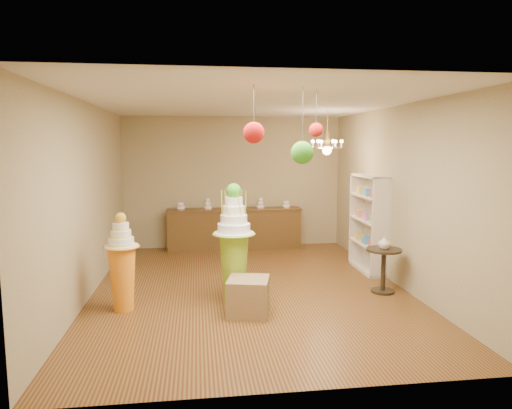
{
  "coord_description": "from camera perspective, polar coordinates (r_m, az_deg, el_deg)",
  "views": [
    {
      "loc": [
        -0.83,
        -7.25,
        2.32
      ],
      "look_at": [
        0.11,
        0.0,
        1.39
      ],
      "focal_mm": 32.0,
      "sensor_mm": 36.0,
      "label": 1
    }
  ],
  "objects": [
    {
      "name": "floor",
      "position": [
        7.66,
        -0.84,
        -10.39
      ],
      "size": [
        6.5,
        6.5,
        0.0
      ],
      "primitive_type": "plane",
      "color": "brown",
      "rests_on": "ground"
    },
    {
      "name": "ceiling",
      "position": [
        7.33,
        -0.89,
        12.56
      ],
      "size": [
        6.5,
        6.5,
        0.0
      ],
      "primitive_type": "plane",
      "rotation": [
        3.14,
        0.0,
        0.0
      ],
      "color": "silver",
      "rests_on": "ground"
    },
    {
      "name": "wall_back",
      "position": [
        10.57,
        -2.88,
        2.79
      ],
      "size": [
        5.0,
        0.04,
        3.0
      ],
      "primitive_type": "cube",
      "color": "tan",
      "rests_on": "ground"
    },
    {
      "name": "wall_front",
      "position": [
        4.17,
        4.26,
        -4.14
      ],
      "size": [
        5.0,
        0.04,
        3.0
      ],
      "primitive_type": "cube",
      "color": "tan",
      "rests_on": "ground"
    },
    {
      "name": "wall_left",
      "position": [
        7.49,
        -20.24,
        0.5
      ],
      "size": [
        0.04,
        6.5,
        3.0
      ],
      "primitive_type": "cube",
      "color": "tan",
      "rests_on": "ground"
    },
    {
      "name": "wall_right",
      "position": [
        8.02,
        17.17,
        1.05
      ],
      "size": [
        0.04,
        6.5,
        3.0
      ],
      "primitive_type": "cube",
      "color": "tan",
      "rests_on": "ground"
    },
    {
      "name": "pedestal_green",
      "position": [
        6.82,
        -2.76,
        -5.94
      ],
      "size": [
        0.59,
        0.59,
        1.79
      ],
      "rotation": [
        0.0,
        0.0,
        -0.01
      ],
      "color": "#81AB26",
      "rests_on": "floor"
    },
    {
      "name": "pedestal_orange",
      "position": [
        6.79,
        -16.36,
        -7.84
      ],
      "size": [
        0.56,
        0.56,
        1.41
      ],
      "rotation": [
        0.0,
        0.0,
        0.23
      ],
      "color": "orange",
      "rests_on": "floor"
    },
    {
      "name": "burlap_riser",
      "position": [
        6.47,
        -0.97,
        -11.4
      ],
      "size": [
        0.67,
        0.67,
        0.51
      ],
      "primitive_type": "cube",
      "rotation": [
        0.0,
        0.0,
        -0.23
      ],
      "color": "#90744F",
      "rests_on": "floor"
    },
    {
      "name": "sideboard",
      "position": [
        10.42,
        -2.72,
        -2.94
      ],
      "size": [
        3.04,
        0.54,
        1.16
      ],
      "color": "#53391A",
      "rests_on": "floor"
    },
    {
      "name": "shelving_unit",
      "position": [
        8.77,
        13.9,
        -2.27
      ],
      "size": [
        0.33,
        1.2,
        1.8
      ],
      "color": "beige",
      "rests_on": "floor"
    },
    {
      "name": "round_table",
      "position": [
        7.6,
        15.66,
        -7.2
      ],
      "size": [
        0.67,
        0.67,
        0.71
      ],
      "rotation": [
        0.0,
        0.0,
        -0.23
      ],
      "color": "black",
      "rests_on": "floor"
    },
    {
      "name": "vase",
      "position": [
        7.52,
        15.75,
        -4.6
      ],
      "size": [
        0.24,
        0.24,
        0.2
      ],
      "primitive_type": "imported",
      "rotation": [
        0.0,
        0.0,
        -0.33
      ],
      "color": "beige",
      "rests_on": "round_table"
    },
    {
      "name": "pom_red_left",
      "position": [
        5.14,
        -0.28,
        8.97
      ],
      "size": [
        0.24,
        0.24,
        0.64
      ],
      "color": "#3E352D",
      "rests_on": "ceiling"
    },
    {
      "name": "pom_green_mid",
      "position": [
        5.33,
        5.8,
        6.48
      ],
      "size": [
        0.26,
        0.26,
        0.88
      ],
      "color": "#3E352D",
      "rests_on": "ceiling"
    },
    {
      "name": "pom_red_right",
      "position": [
        5.6,
        7.5,
        9.26
      ],
      "size": [
        0.17,
        0.17,
        0.56
      ],
      "color": "#3E352D",
      "rests_on": "ceiling"
    },
    {
      "name": "chandelier",
      "position": [
        8.92,
        8.86,
        7.04
      ],
      "size": [
        0.83,
        0.83,
        0.85
      ],
      "rotation": [
        0.0,
        0.0,
        -0.4
      ],
      "color": "gold",
      "rests_on": "ceiling"
    }
  ]
}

